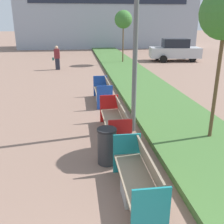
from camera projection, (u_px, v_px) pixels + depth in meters
planter_grass_strip at (143, 87)px, 13.47m from camera, size 2.80×120.00×0.18m
building_backdrop at (107, 4)px, 32.80m from camera, size 21.94×5.74×10.40m
bench_teal_frame at (138, 182)px, 5.03m from camera, size 0.65×2.02×0.94m
bench_red_frame at (115, 123)px, 7.89m from camera, size 0.65×2.35×0.94m
bench_blue_frame at (103, 94)px, 11.14m from camera, size 0.65×1.97×0.94m
litter_bin at (107, 146)px, 6.30m from camera, size 0.47×0.47×0.90m
street_lamp_post at (137, 3)px, 7.08m from camera, size 0.24×0.44×6.75m
sapling_tree_far at (123, 20)px, 19.96m from camera, size 1.35×1.35×4.06m
pedestrian_walking at (57, 58)px, 18.34m from camera, size 0.53×0.24×1.65m
parked_car_distant at (175, 50)px, 22.31m from camera, size 4.40×2.32×1.86m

